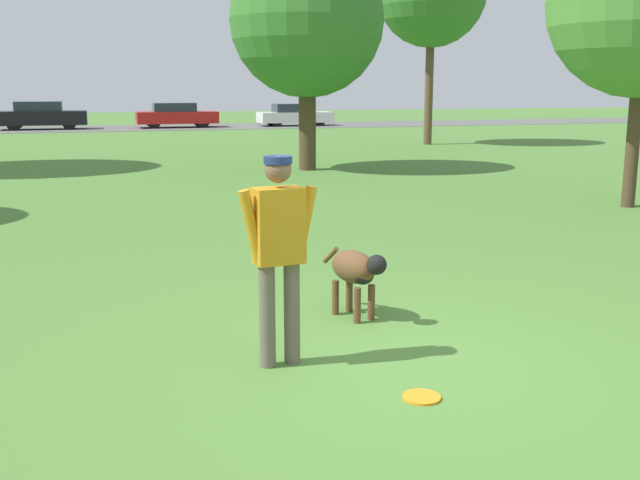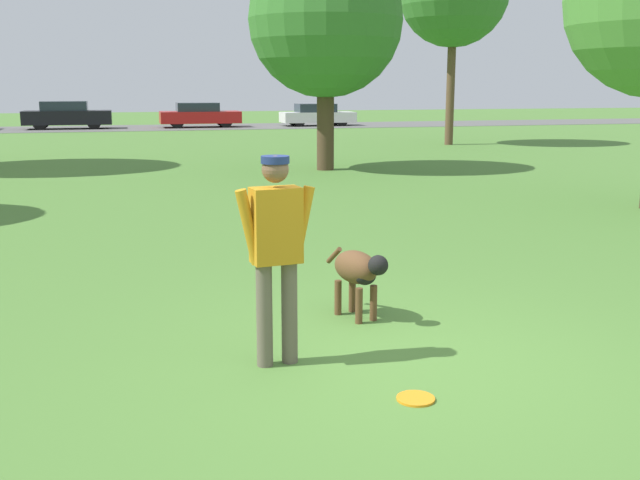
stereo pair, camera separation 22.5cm
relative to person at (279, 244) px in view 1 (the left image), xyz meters
The scene contains 9 objects.
ground_plane 1.40m from the person, 14.36° to the right, with size 120.00×120.00×0.00m, color #4C7A33.
far_road_strip 35.40m from the person, 88.46° to the left, with size 120.00×6.00×0.01m.
person is the anchor object (origin of this frame).
dog 1.49m from the person, 44.43° to the left, with size 0.48×0.91×0.69m.
frisbee 1.60m from the person, 49.62° to the right, with size 0.28×0.28×0.02m.
tree_mid_center 14.53m from the person, 73.12° to the left, with size 4.01×4.01×5.89m.
parked_car_black 35.51m from the person, 96.01° to the left, with size 4.39×1.71×1.42m.
parked_car_red 35.27m from the person, 85.05° to the left, with size 4.23×1.83×1.31m.
parked_car_white 36.28m from the person, 74.80° to the left, with size 4.04×1.73×1.22m.
Camera 1 is at (-2.31, -5.35, 2.22)m, focal length 42.00 mm.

